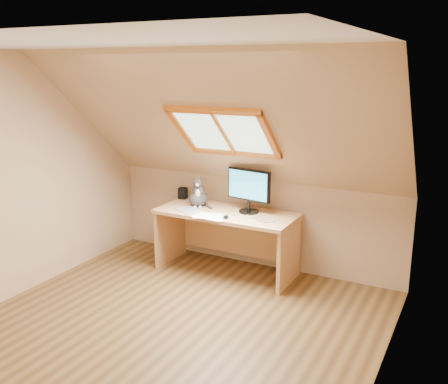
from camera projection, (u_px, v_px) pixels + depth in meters
The scene contains 10 objects.
ground at pixel (169, 330), 4.37m from camera, with size 3.50×3.50×0.00m, color brown.
room_shell at pixel (157, 172), 3.94m from camera, with size 3.52×3.52×2.41m.
desk at pixel (229, 229), 5.56m from camera, with size 1.54×0.67×0.70m.
monitor at pixel (249, 188), 5.35m from camera, with size 0.52×0.22×0.48m.
cat at pixel (198, 195), 5.63m from camera, with size 0.28×0.30×0.36m.
desk_speaker at pixel (183, 193), 5.97m from camera, with size 0.09×0.09×0.13m, color black.
graphics_tablet at pixel (189, 210), 5.48m from camera, with size 0.28×0.20×0.01m, color #B2B2B7.
mouse at pixel (226, 217), 5.20m from camera, with size 0.05×0.10×0.03m, color black.
papers at pixel (206, 216), 5.28m from camera, with size 0.35×0.30×0.01m.
cables at pixel (254, 219), 5.18m from camera, with size 0.51×0.26×0.01m.
Camera 1 is at (2.26, -3.26, 2.25)m, focal length 40.00 mm.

